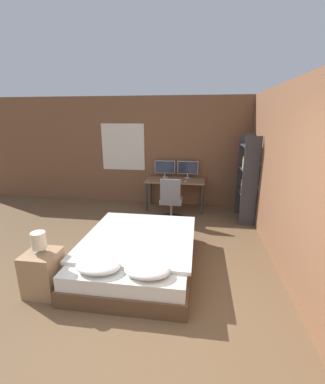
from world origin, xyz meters
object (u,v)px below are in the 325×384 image
keyboard (174,182)px  computer_mouse (185,182)px  nightstand (43,273)px  desk (175,183)px  bed (138,253)px  monitor_left (165,168)px  bookshelf (248,175)px  office_chair (171,203)px  monitor_right (188,168)px  bedside_lamp (39,241)px

keyboard → computer_mouse: computer_mouse is taller
nightstand → desk: (1.36, 3.42, 0.37)m
bed → desk: 2.73m
monitor_left → computer_mouse: 0.76m
bookshelf → office_chair: bearing=-172.1°
nightstand → office_chair: (1.34, 2.67, 0.10)m
bookshelf → bed: bearing=-131.2°
monitor_left → keyboard: monitor_left is taller
office_chair → bed: bearing=-98.3°
nightstand → bookshelf: (2.95, 2.90, 0.74)m
desk → computer_mouse: size_ratio=20.14×
monitor_right → office_chair: monitor_right is taller
office_chair → monitor_right: bearing=72.8°
bedside_lamp → monitor_left: size_ratio=0.54×
monitor_right → keyboard: size_ratio=1.49×
nightstand → desk: size_ratio=0.40×
monitor_left → nightstand: bearing=-106.4°
bedside_lamp → monitor_left: (1.08, 3.66, 0.25)m
desk → monitor_right: (0.29, 0.24, 0.33)m
computer_mouse → bed: bearing=-102.9°
desk → bookshelf: (1.59, -0.52, 0.37)m
desk → keyboard: 0.25m
monitor_right → desk: bearing=-140.2°
monitor_left → keyboard: size_ratio=1.49×
monitor_right → keyboard: bearing=-121.2°
monitor_right → computer_mouse: size_ratio=7.27×
bed → bookshelf: size_ratio=1.12×
bed → monitor_left: monitor_left is taller
desk → monitor_left: monitor_left is taller
bedside_lamp → bed: bearing=34.9°
computer_mouse → monitor_right: bearing=86.9°
monitor_left → monitor_right: size_ratio=1.00×
keyboard → monitor_left: bearing=121.2°
monitor_right → bedside_lamp: bearing=-114.3°
bed → nightstand: size_ratio=3.67×
monitor_right → bookshelf: (1.31, -0.76, 0.04)m
bedside_lamp → desk: bedside_lamp is taller
bedside_lamp → monitor_left: bearing=73.6°
nightstand → desk: 3.70m
bed → desk: size_ratio=1.48×
bed → bedside_lamp: 1.39m
bed → nightstand: (-1.06, -0.74, 0.05)m
bed → keyboard: 2.52m
desk → bookshelf: bookshelf is taller
bedside_lamp → monitor_right: size_ratio=0.54×
desk → monitor_right: bearing=39.8°
bedside_lamp → bookshelf: (2.95, 2.90, 0.29)m
bedside_lamp → monitor_right: monitor_right is taller
nightstand → computer_mouse: (1.62, 3.18, 0.48)m
nightstand → bedside_lamp: 0.45m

